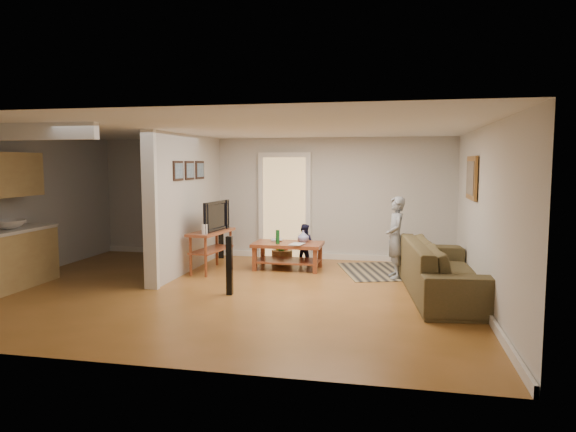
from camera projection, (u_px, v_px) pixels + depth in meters
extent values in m
plane|color=brown|center=(227.00, 291.00, 7.97)|extent=(7.50, 7.50, 0.00)
cube|color=beige|center=(271.00, 198.00, 10.77)|extent=(7.50, 0.04, 2.50)
cube|color=beige|center=(12.00, 207.00, 8.60)|extent=(0.04, 6.00, 2.50)
cube|color=beige|center=(484.00, 216.00, 7.10)|extent=(0.04, 6.00, 2.50)
cube|color=white|center=(225.00, 128.00, 7.72)|extent=(7.50, 6.00, 0.04)
cube|color=beige|center=(189.00, 203.00, 9.50)|extent=(0.15, 3.10, 2.50)
cube|color=white|center=(150.00, 210.00, 7.99)|extent=(0.22, 0.10, 2.50)
cube|color=white|center=(271.00, 254.00, 10.86)|extent=(7.50, 0.04, 0.12)
cube|color=white|center=(479.00, 300.00, 7.22)|extent=(0.04, 6.00, 0.12)
cube|color=#D8B272|center=(285.00, 208.00, 10.67)|extent=(0.90, 0.06, 2.10)
imported|color=silver|center=(8.00, 229.00, 8.08)|extent=(0.54, 0.54, 0.19)
cube|color=black|center=(178.00, 171.00, 8.79)|extent=(0.03, 0.40, 0.34)
cube|color=black|center=(189.00, 170.00, 9.27)|extent=(0.03, 0.40, 0.34)
cube|color=black|center=(200.00, 170.00, 9.76)|extent=(0.03, 0.40, 0.34)
cube|color=olive|center=(472.00, 178.00, 8.03)|extent=(0.04, 0.90, 0.68)
cube|color=black|center=(406.00, 271.00, 9.45)|extent=(2.64, 2.24, 0.01)
imported|color=#4D4026|center=(445.00, 296.00, 7.69)|extent=(1.36, 2.85, 0.81)
cube|color=brown|center=(288.00, 244.00, 9.58)|extent=(1.29, 0.76, 0.06)
cube|color=silver|center=(288.00, 244.00, 9.58)|extent=(0.80, 0.46, 0.02)
cube|color=brown|center=(288.00, 261.00, 9.61)|extent=(1.18, 0.65, 0.03)
cube|color=brown|center=(255.00, 258.00, 9.43)|extent=(0.08, 0.08, 0.47)
cube|color=brown|center=(315.00, 261.00, 9.20)|extent=(0.08, 0.08, 0.47)
cube|color=brown|center=(263.00, 253.00, 10.01)|extent=(0.08, 0.08, 0.47)
cube|color=brown|center=(320.00, 255.00, 9.78)|extent=(0.08, 0.08, 0.47)
imported|color=#2A2E9B|center=(303.00, 242.00, 9.65)|extent=(0.22, 0.22, 0.22)
cylinder|color=#12501C|center=(278.00, 237.00, 9.44)|extent=(0.07, 0.07, 0.26)
imported|color=#998C4C|center=(271.00, 241.00, 9.84)|extent=(0.28, 0.33, 0.03)
imported|color=#66594C|center=(291.00, 245.00, 9.35)|extent=(0.28, 0.35, 0.02)
cube|color=brown|center=(211.00, 232.00, 9.41)|extent=(0.58, 1.23, 0.05)
cube|color=brown|center=(212.00, 250.00, 9.44)|extent=(0.52, 1.12, 0.03)
cylinder|color=brown|center=(191.00, 255.00, 9.01)|extent=(0.05, 0.05, 0.73)
cylinder|color=brown|center=(217.00, 247.00, 9.97)|extent=(0.05, 0.05, 0.73)
cylinder|color=brown|center=(206.00, 256.00, 8.91)|extent=(0.05, 0.05, 0.73)
cylinder|color=brown|center=(231.00, 247.00, 9.88)|extent=(0.05, 0.05, 0.73)
imported|color=black|center=(212.00, 231.00, 9.40)|extent=(0.24, 0.96, 0.55)
cylinder|color=white|center=(205.00, 229.00, 8.94)|extent=(0.10, 0.10, 0.18)
cube|color=black|center=(229.00, 266.00, 7.71)|extent=(0.09, 0.09, 0.89)
cube|color=black|center=(221.00, 233.00, 10.70)|extent=(0.14, 0.14, 1.06)
cylinder|color=#9F7744|center=(282.00, 257.00, 10.16)|extent=(0.41, 0.41, 0.27)
sphere|color=#B73716|center=(285.00, 250.00, 10.17)|extent=(0.12, 0.12, 0.12)
sphere|color=yellow|center=(279.00, 249.00, 10.17)|extent=(0.12, 0.12, 0.12)
sphere|color=green|center=(281.00, 249.00, 10.09)|extent=(0.12, 0.12, 0.12)
imported|color=gray|center=(395.00, 278.00, 8.90)|extent=(0.42, 0.57, 1.41)
imported|color=#1B1C3A|center=(304.00, 264.00, 10.08)|extent=(0.46, 0.41, 0.80)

